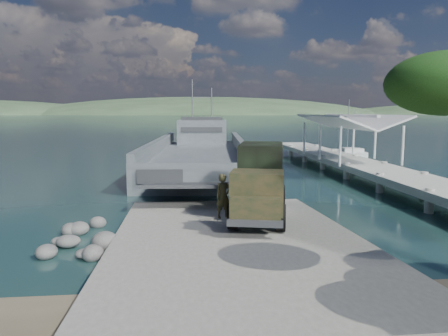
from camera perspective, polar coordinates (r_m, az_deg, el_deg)
ground at (r=19.24m, az=1.19°, el=-9.46°), size 1400.00×1400.00×0.00m
boat_ramp at (r=18.22m, az=1.58°, el=-9.62°), size 10.00×18.00×0.50m
shoreline_rocks at (r=19.97m, az=-17.18°, el=-9.16°), size 3.20×5.60×0.90m
distant_headlands at (r=580.64m, az=-0.75°, el=7.02°), size 1000.00×240.00×48.00m
pier at (r=40.26m, az=16.44°, el=1.51°), size 6.40×44.00×6.10m
landing_craft at (r=42.74m, az=-3.23°, el=1.09°), size 10.86×34.03×9.96m
military_truck at (r=21.24m, az=4.72°, el=-1.73°), size 3.88×7.72×3.44m
soldier at (r=19.34m, az=-0.10°, el=-4.83°), size 0.84×0.69×1.96m
sailboat_near at (r=54.56m, az=15.81°, el=1.76°), size 2.42×6.01×7.12m
sailboat_far at (r=56.44m, az=16.62°, el=1.85°), size 1.66×4.91×5.90m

